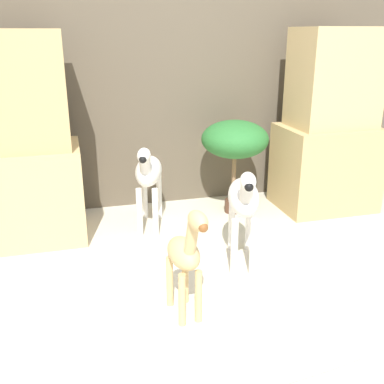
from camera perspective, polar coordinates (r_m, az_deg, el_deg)
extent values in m
plane|color=beige|center=(2.23, 7.82, -15.30)|extent=(14.00, 14.00, 0.00)
cube|color=brown|center=(3.41, -2.49, 16.74)|extent=(6.40, 0.08, 2.20)
cube|color=tan|center=(3.04, -20.18, -0.21)|extent=(0.69, 0.51, 0.60)
cube|color=tan|center=(2.90, -21.68, 11.85)|extent=(0.60, 0.44, 0.69)
cube|color=tan|center=(3.53, 16.54, 3.03)|extent=(0.69, 0.51, 0.62)
cube|color=tan|center=(3.41, 17.61, 13.59)|extent=(0.56, 0.42, 0.68)
cylinder|color=white|center=(2.49, 7.79, -6.95)|extent=(0.04, 0.04, 0.33)
cylinder|color=white|center=(2.48, 5.39, -6.94)|extent=(0.04, 0.04, 0.33)
cylinder|color=white|center=(2.77, 7.20, -4.12)|extent=(0.04, 0.04, 0.33)
cylinder|color=white|center=(2.76, 5.06, -4.10)|extent=(0.04, 0.04, 0.33)
ellipsoid|color=white|center=(2.53, 6.55, -0.60)|extent=(0.30, 0.47, 0.17)
cylinder|color=white|center=(2.32, 6.97, 0.17)|extent=(0.10, 0.13, 0.16)
ellipsoid|color=white|center=(2.26, 7.13, 1.34)|extent=(0.12, 0.17, 0.09)
sphere|color=black|center=(2.20, 7.25, 0.63)|extent=(0.05, 0.05, 0.05)
cube|color=black|center=(2.32, 6.98, 0.34)|extent=(0.04, 0.07, 0.13)
cylinder|color=white|center=(2.93, -4.67, -2.60)|extent=(0.04, 0.04, 0.33)
cylinder|color=white|center=(2.95, -6.68, -2.58)|extent=(0.04, 0.04, 0.33)
cylinder|color=white|center=(3.22, -4.20, -0.54)|extent=(0.04, 0.04, 0.33)
cylinder|color=white|center=(3.23, -6.02, -0.53)|extent=(0.04, 0.04, 0.33)
ellipsoid|color=white|center=(3.00, -5.52, 2.70)|extent=(0.29, 0.47, 0.17)
cylinder|color=white|center=(2.80, -5.98, 3.58)|extent=(0.10, 0.13, 0.16)
ellipsoid|color=white|center=(2.74, -6.12, 4.62)|extent=(0.12, 0.17, 0.09)
sphere|color=black|center=(2.68, -6.27, 4.11)|extent=(0.05, 0.05, 0.05)
cube|color=black|center=(2.80, -5.98, 3.72)|extent=(0.03, 0.07, 0.13)
cylinder|color=tan|center=(2.11, 0.83, -13.11)|extent=(0.03, 0.03, 0.26)
cylinder|color=tan|center=(2.08, -1.27, -13.54)|extent=(0.03, 0.03, 0.26)
cylinder|color=tan|center=(2.24, -0.87, -10.89)|extent=(0.03, 0.03, 0.26)
cylinder|color=tan|center=(2.22, -2.84, -11.26)|extent=(0.03, 0.03, 0.26)
ellipsoid|color=tan|center=(2.07, -1.09, -7.75)|extent=(0.16, 0.26, 0.13)
cylinder|color=tan|center=(1.92, -0.02, -5.60)|extent=(0.06, 0.12, 0.22)
ellipsoid|color=tan|center=(1.83, 0.75, -3.66)|extent=(0.09, 0.14, 0.08)
sphere|color=brown|center=(1.78, 1.44, -4.53)|extent=(0.04, 0.04, 0.04)
cylinder|color=#513323|center=(3.37, 5.20, -1.74)|extent=(0.12, 0.12, 0.10)
cylinder|color=brown|center=(3.30, 5.31, 1.70)|extent=(0.03, 0.03, 0.33)
ellipsoid|color=#286B2D|center=(3.22, 5.47, 6.71)|extent=(0.48, 0.48, 0.26)
ellipsoid|color=silver|center=(2.06, 16.32, -18.82)|extent=(1.31, 0.39, 0.03)
cone|color=white|center=(1.82, 4.46, -22.25)|extent=(0.07, 0.07, 0.05)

